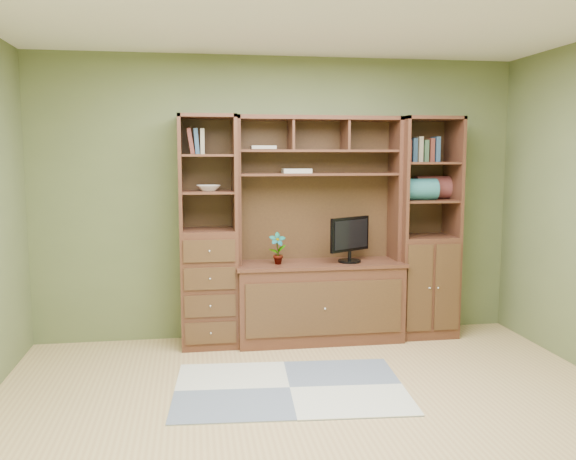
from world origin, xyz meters
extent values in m
cube|color=tan|center=(0.00, 0.00, 0.00)|extent=(4.60, 4.10, 0.04)
cube|color=white|center=(0.00, 0.00, 2.60)|extent=(4.60, 4.10, 0.04)
cube|color=#5F6B40|center=(0.00, 2.00, 1.30)|extent=(4.50, 0.04, 2.60)
cube|color=#5F6B40|center=(0.00, -2.00, 1.30)|extent=(4.50, 0.04, 2.60)
cube|color=#492619|center=(0.33, 1.73, 1.02)|extent=(1.54, 0.53, 2.05)
cube|color=#492619|center=(-0.67, 1.77, 1.02)|extent=(0.50, 0.45, 2.05)
cube|color=#492619|center=(1.35, 1.77, 1.02)|extent=(0.55, 0.45, 2.05)
cube|color=#A0A5A5|center=(-0.13, 0.61, 0.01)|extent=(1.75, 1.24, 0.01)
cube|color=black|center=(0.60, 1.70, 1.02)|extent=(0.51, 0.42, 0.57)
imported|color=#AC573A|center=(-0.06, 1.70, 0.87)|extent=(0.15, 0.10, 0.29)
cube|color=#AEA795|center=(0.13, 1.82, 1.56)|extent=(0.26, 0.19, 0.04)
imported|color=silver|center=(-0.66, 1.77, 1.42)|extent=(0.21, 0.21, 0.05)
cube|color=#28686B|center=(1.25, 1.73, 1.39)|extent=(0.34, 0.20, 0.20)
cube|color=brown|center=(1.47, 1.85, 1.40)|extent=(0.39, 0.22, 0.22)
camera|label=1|loc=(-0.81, -3.63, 1.70)|focal=38.00mm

